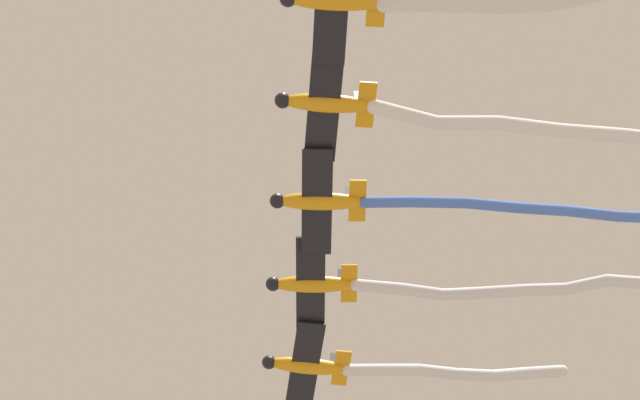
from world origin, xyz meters
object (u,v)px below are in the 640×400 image
Objects in this scene: airplane_left_wing at (311,284)px; airplane_trail at (333,1)px; airplane_right_wing at (318,201)px; airplane_slot at (325,103)px; airplane_lead at (306,366)px.

airplane_left_wing reaches higher than airplane_trail.
airplane_right_wing is (-5.09, 3.70, -0.30)m from airplane_left_wing.
airplane_trail is (-10.17, 7.40, 0.00)m from airplane_right_wing.
airplane_left_wing is 0.97× the size of airplane_slot.
airplane_trail is (-15.26, 11.10, -0.30)m from airplane_left_wing.
airplane_slot reaches higher than airplane_trail.
airplane_left_wing and airplane_slot have the same top height.
airplane_right_wing is at bearing -89.33° from airplane_trail.
airplane_slot is at bearing -89.33° from airplane_trail.
airplane_lead and airplane_right_wing have the same top height.
airplane_trail is at bearing 89.27° from airplane_slot.
airplane_lead is 6.28m from airplane_left_wing.
airplane_slot reaches higher than airplane_right_wing.
airplane_left_wing reaches higher than airplane_right_wing.
airplane_slot is at bearing 86.22° from airplane_lead.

